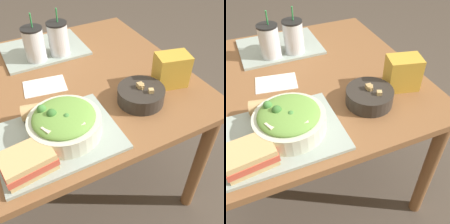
% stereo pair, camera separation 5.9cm
% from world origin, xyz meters
% --- Properties ---
extents(ground_plane, '(12.00, 12.00, 0.00)m').
position_xyz_m(ground_plane, '(0.00, 0.00, 0.00)').
color(ground_plane, '#4C4238').
extents(dining_table, '(1.11, 1.00, 0.71)m').
position_xyz_m(dining_table, '(0.00, 0.00, 0.61)').
color(dining_table, brown).
rests_on(dining_table, ground_plane).
extents(tray_near, '(0.40, 0.31, 0.01)m').
position_xyz_m(tray_near, '(-0.11, -0.31, 0.72)').
color(tray_near, '#99A89E').
rests_on(tray_near, dining_table).
extents(tray_far, '(0.40, 0.31, 0.01)m').
position_xyz_m(tray_far, '(0.03, 0.30, 0.72)').
color(tray_far, '#99A89E').
rests_on(tray_far, dining_table).
extents(salad_bowl, '(0.24, 0.24, 0.11)m').
position_xyz_m(salad_bowl, '(-0.08, -0.30, 0.77)').
color(salad_bowl, beige).
rests_on(salad_bowl, tray_near).
extents(soup_bowl, '(0.18, 0.18, 0.08)m').
position_xyz_m(soup_bowl, '(0.24, -0.27, 0.74)').
color(soup_bowl, '#2D2823').
rests_on(soup_bowl, dining_table).
extents(sandwich_near, '(0.16, 0.13, 0.06)m').
position_xyz_m(sandwich_near, '(-0.23, -0.39, 0.75)').
color(sandwich_near, tan).
rests_on(sandwich_near, tray_near).
extents(baguette_near, '(0.12, 0.08, 0.06)m').
position_xyz_m(baguette_near, '(-0.14, -0.19, 0.75)').
color(baguette_near, tan).
rests_on(baguette_near, tray_near).
extents(drink_cup_dark, '(0.10, 0.10, 0.22)m').
position_xyz_m(drink_cup_dark, '(-0.03, 0.21, 0.79)').
color(drink_cup_dark, silver).
rests_on(drink_cup_dark, tray_far).
extents(drink_cup_red, '(0.10, 0.10, 0.22)m').
position_xyz_m(drink_cup_red, '(0.08, 0.21, 0.80)').
color(drink_cup_red, silver).
rests_on(drink_cup_red, tray_far).
extents(chip_bag, '(0.15, 0.12, 0.14)m').
position_xyz_m(chip_bag, '(0.41, -0.23, 0.78)').
color(chip_bag, gold).
rests_on(chip_bag, dining_table).
extents(napkin_folded, '(0.19, 0.15, 0.00)m').
position_xyz_m(napkin_folded, '(-0.06, -0.00, 0.71)').
color(napkin_folded, white).
rests_on(napkin_folded, dining_table).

